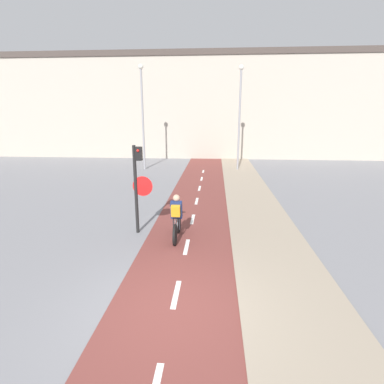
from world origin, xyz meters
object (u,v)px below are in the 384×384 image
Objects in this scene: cyclist_near at (177,218)px; street_lamp_sidewalk at (240,108)px; street_lamp_far at (142,107)px; traffic_light_pole at (138,180)px.

street_lamp_sidewalk is at bearing 77.44° from cyclist_near.
street_lamp_far reaches higher than street_lamp_sidewalk.
traffic_light_pole is 0.42× the size of street_lamp_sidewalk.
street_lamp_far is 13.77m from cyclist_near.
street_lamp_sidewalk is at bearing 1.03° from street_lamp_far.
street_lamp_sidewalk reaches higher than cyclist_near.
street_lamp_sidewalk is at bearing 71.23° from traffic_light_pole.
street_lamp_sidewalk is 13.58m from cyclist_near.
cyclist_near is (-2.85, -12.77, -3.65)m from street_lamp_sidewalk.
cyclist_near is (1.33, -0.47, -1.15)m from traffic_light_pole.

